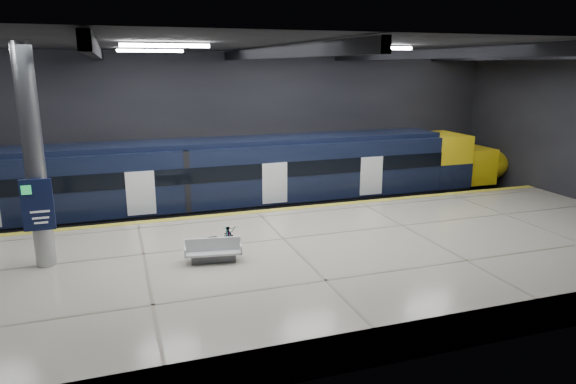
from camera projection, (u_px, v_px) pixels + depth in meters
name	position (u px, v px, depth m)	size (l,w,h in m)	color
ground	(276.00, 257.00, 20.11)	(30.00, 30.00, 0.00)	black
room_shell	(275.00, 110.00, 18.73)	(30.10, 16.10, 8.05)	black
platform	(297.00, 267.00, 17.68)	(30.00, 11.00, 1.10)	beige
safety_strip	(257.00, 212.00, 22.37)	(30.00, 0.40, 0.01)	gold
rails	(242.00, 217.00, 25.14)	(30.00, 1.52, 0.16)	gray
train	(242.00, 178.00, 24.67)	(29.40, 2.84, 3.79)	black
bench	(213.00, 253.00, 16.64)	(1.92, 1.02, 0.81)	#595B60
bicycle	(230.00, 234.00, 18.15)	(0.53, 1.52, 0.80)	#99999E
pannier_bag	(213.00, 242.00, 18.02)	(0.30, 0.18, 0.35)	black
info_column	(34.00, 162.00, 15.59)	(0.90, 0.78, 6.90)	#9EA0A5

